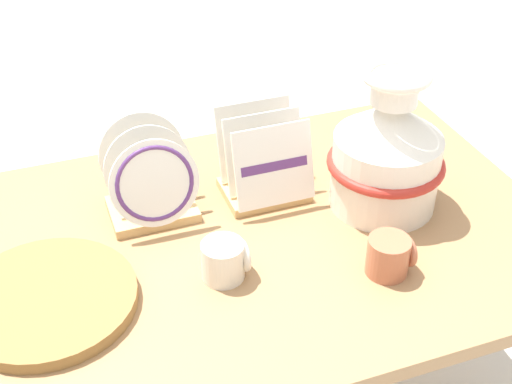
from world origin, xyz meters
name	(u,v)px	position (x,y,z in m)	size (l,w,h in m)	color
display_table	(256,261)	(0.00, 0.00, 0.63)	(1.31, 0.88, 0.71)	#9E754C
ceramic_vase	(387,151)	(0.31, 0.01, 0.85)	(0.26, 0.26, 0.33)	white
dish_rack_round_plates	(151,186)	(-0.19, 0.14, 0.80)	(0.19, 0.18, 0.21)	tan
dish_rack_square_plates	(264,170)	(0.07, 0.14, 0.78)	(0.19, 0.18, 0.20)	tan
wicker_charger_stack	(47,300)	(-0.45, -0.07, 0.73)	(0.34, 0.34, 0.03)	olive
mug_terracotta_glaze	(390,256)	(0.21, -0.21, 0.76)	(0.09, 0.09, 0.08)	#B76647
mug_cream_glaze	(225,260)	(-0.10, -0.11, 0.76)	(0.09, 0.09, 0.08)	silver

